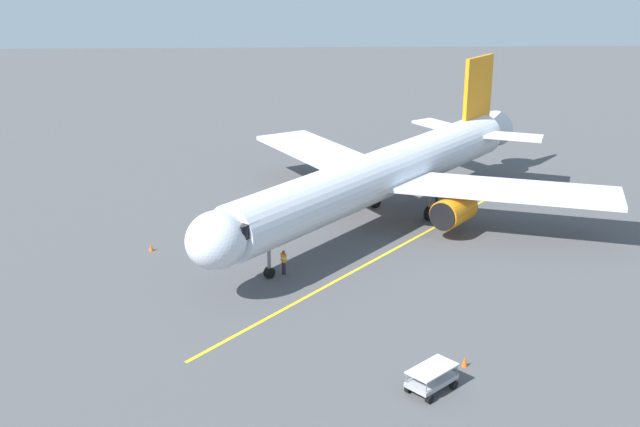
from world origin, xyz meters
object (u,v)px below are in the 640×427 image
baggage_cart_near_nose (432,379)px  ground_crew_marshaller (284,262)px  airplane (385,174)px  safety_cone_nose_right (465,361)px  safety_cone_nose_left (151,247)px  ground_crew_wing_walker (437,197)px

baggage_cart_near_nose → ground_crew_marshaller: bearing=-63.2°
airplane → safety_cone_nose_right: airplane is taller
safety_cone_nose_left → ground_crew_marshaller: bearing=154.6°
airplane → safety_cone_nose_left: airplane is taller
safety_cone_nose_right → baggage_cart_near_nose: bearing=46.0°
baggage_cart_near_nose → safety_cone_nose_left: 25.71m
safety_cone_nose_left → safety_cone_nose_right: bearing=138.5°
ground_crew_wing_walker → baggage_cart_near_nose: 28.87m
safety_cone_nose_left → safety_cone_nose_right: 25.65m
airplane → ground_crew_wing_walker: 6.87m
airplane → baggage_cart_near_nose: (0.51, 24.70, -3.35)m
baggage_cart_near_nose → safety_cone_nose_left: size_ratio=5.23×
ground_crew_marshaller → safety_cone_nose_right: ground_crew_marshaller is taller
baggage_cart_near_nose → safety_cone_nose_right: size_ratio=5.23×
airplane → safety_cone_nose_left: 18.74m
airplane → ground_crew_marshaller: (7.91, 10.01, -3.12)m
ground_crew_marshaller → ground_crew_wing_walker: bearing=-133.2°
safety_cone_nose_left → airplane: bearing=-162.8°
ground_crew_marshaller → safety_cone_nose_right: bearing=127.5°
ground_crew_marshaller → ground_crew_wing_walker: (-12.82, -13.67, 0.00)m
airplane → ground_crew_marshaller: bearing=51.7°
ground_crew_wing_walker → safety_cone_nose_right: bearing=82.9°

